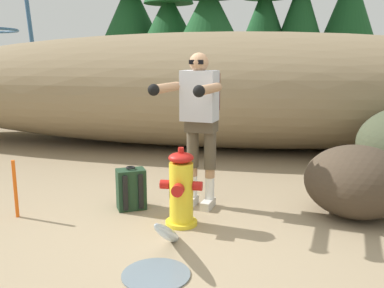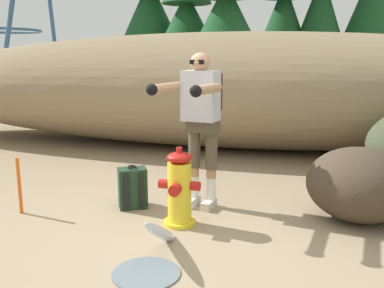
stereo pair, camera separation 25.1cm
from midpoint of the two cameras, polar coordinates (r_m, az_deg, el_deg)
name	(u,v)px [view 1 (the left image)]	position (r m, az deg, el deg)	size (l,w,h in m)	color
ground_plane	(172,242)	(3.91, -4.57, -13.07)	(56.00, 56.00, 0.04)	#998466
dirt_embankment	(221,90)	(7.76, 3.02, 7.34)	(13.67, 3.20, 2.06)	#897556
fire_hydrant	(181,190)	(4.09, -3.25, -6.24)	(0.41, 0.36, 0.78)	yellow
hydrant_water_jet	(165,243)	(3.56, -5.71, -13.26)	(0.52, 1.12, 0.59)	silver
utility_worker	(200,111)	(4.42, -0.60, 4.47)	(0.64, 1.03, 1.66)	beige
spare_backpack	(131,189)	(4.63, -9.80, -6.07)	(0.36, 0.36, 0.47)	#1E3823
boulder_small	(357,182)	(4.56, 19.94, -4.83)	(1.05, 0.93, 0.75)	#433629
pine_tree_far_left	(131,4)	(14.50, -8.80, 18.18)	(2.51, 2.51, 5.86)	#47331E
pine_tree_left	(169,14)	(13.29, -3.74, 17.10)	(2.31, 2.31, 5.01)	#47331E
pine_tree_center	(209,11)	(11.88, 1.68, 17.61)	(2.54, 2.54, 5.19)	#47331E
pine_tree_right	(265,12)	(13.98, 9.28, 17.23)	(2.22, 2.22, 5.80)	#47331E
pine_tree_far_right	(301,4)	(13.90, 14.03, 17.91)	(2.00, 2.00, 6.04)	#47331E
survey_stake	(15,189)	(4.71, -24.24, -5.59)	(0.04, 0.04, 0.60)	#E55914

